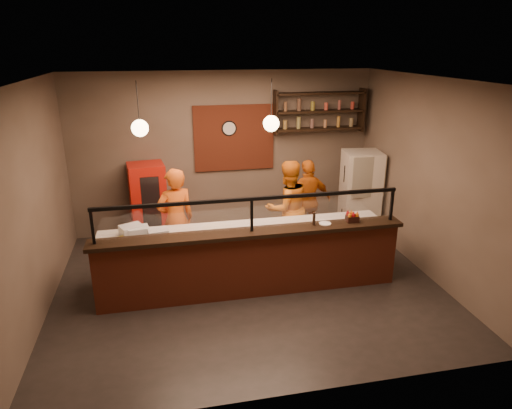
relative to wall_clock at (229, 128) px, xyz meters
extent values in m
plane|color=black|center=(-0.10, -2.46, -2.10)|extent=(6.00, 6.00, 0.00)
plane|color=#352D29|center=(-0.10, -2.46, 1.10)|extent=(6.00, 6.00, 0.00)
plane|color=#695A4D|center=(-0.10, 0.04, -0.50)|extent=(6.00, 0.00, 6.00)
plane|color=#695A4D|center=(-3.10, -2.46, -0.50)|extent=(0.00, 5.00, 5.00)
plane|color=#695A4D|center=(2.90, -2.46, -0.50)|extent=(0.00, 5.00, 5.00)
plane|color=#695A4D|center=(-0.10, -4.96, -0.50)|extent=(6.00, 0.00, 6.00)
cube|color=maroon|center=(0.10, 0.01, -0.20)|extent=(1.60, 0.04, 1.30)
cube|color=maroon|center=(-0.10, -2.76, -1.60)|extent=(4.60, 0.25, 1.00)
cube|color=black|center=(-0.10, -2.76, -1.07)|extent=(4.70, 0.37, 0.06)
cube|color=gray|center=(-0.10, -2.26, -1.68)|extent=(4.60, 0.75, 0.85)
cube|color=white|center=(-0.10, -2.26, -1.23)|extent=(4.60, 0.75, 0.05)
cube|color=white|center=(-0.10, -2.76, -0.79)|extent=(4.40, 0.02, 0.50)
cube|color=black|center=(-0.10, -2.76, -0.54)|extent=(4.50, 0.05, 0.05)
cube|color=black|center=(-2.32, -2.76, -0.79)|extent=(0.04, 0.04, 0.50)
cube|color=black|center=(-0.10, -2.76, -0.79)|extent=(0.04, 0.04, 0.50)
cube|color=black|center=(2.12, -2.76, -0.79)|extent=(0.04, 0.04, 0.50)
cube|color=black|center=(1.80, -0.14, -0.05)|extent=(1.80, 0.28, 0.04)
cube|color=black|center=(1.80, -0.14, 0.30)|extent=(1.80, 0.28, 0.04)
cube|color=black|center=(1.80, -0.14, 0.65)|extent=(1.80, 0.28, 0.04)
cube|color=black|center=(0.90, -0.14, 0.30)|extent=(0.04, 0.28, 0.85)
cube|color=black|center=(2.70, -0.14, 0.30)|extent=(0.04, 0.28, 0.85)
cylinder|color=black|center=(0.00, 0.00, 0.00)|extent=(0.30, 0.04, 0.30)
cylinder|color=black|center=(-1.60, -2.26, 0.80)|extent=(0.01, 0.01, 0.60)
sphere|color=#F0C684|center=(-1.60, -2.26, 0.45)|extent=(0.24, 0.24, 0.24)
cylinder|color=black|center=(0.30, -2.26, 0.80)|extent=(0.01, 0.01, 0.60)
sphere|color=#F0C684|center=(0.30, -2.26, 0.45)|extent=(0.24, 0.24, 0.24)
imported|color=#C85212|center=(-1.17, -1.64, -1.21)|extent=(0.74, 0.60, 1.78)
imported|color=orange|center=(0.82, -1.43, -1.22)|extent=(0.97, 0.83, 1.75)
imported|color=#C86012|center=(1.35, -1.00, -1.28)|extent=(1.01, 0.56, 1.63)
cube|color=beige|center=(2.50, -0.81, -1.25)|extent=(0.79, 0.75, 1.69)
cube|color=#B0160B|center=(-1.65, -0.31, -1.33)|extent=(0.73, 0.68, 1.54)
cylinder|color=beige|center=(-0.55, -2.22, -1.19)|extent=(0.55, 0.55, 0.01)
cube|color=silver|center=(-1.86, -2.18, -1.12)|extent=(0.40, 0.37, 0.16)
cube|color=silver|center=(-1.75, -2.24, -1.12)|extent=(0.34, 0.28, 0.15)
cube|color=silver|center=(-1.46, -2.38, -1.13)|extent=(0.32, 0.27, 0.15)
cylinder|color=yellow|center=(-2.01, -2.33, -1.17)|extent=(0.36, 0.24, 0.07)
cube|color=black|center=(1.50, -2.72, -0.99)|extent=(0.18, 0.14, 0.10)
cylinder|color=black|center=(0.87, -2.73, -0.94)|extent=(0.06, 0.06, 0.20)
cylinder|color=white|center=(1.06, -2.72, -1.03)|extent=(0.24, 0.24, 0.01)
camera|label=1|loc=(-1.31, -8.86, 1.58)|focal=32.00mm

